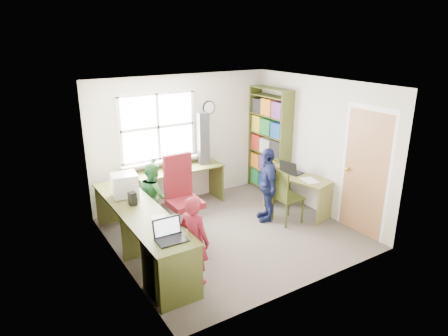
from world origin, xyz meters
name	(u,v)px	position (x,y,z in m)	size (l,w,h in m)	color
room	(230,160)	(0.01, 0.10, 1.22)	(3.64, 3.44, 2.44)	#474038
l_desk	(164,236)	(-1.31, -0.28, 0.46)	(2.38, 2.95, 0.75)	#4B5120
right_desk	(298,186)	(1.46, 0.08, 0.49)	(0.81, 1.27, 0.68)	olive
bookshelf	(269,143)	(1.65, 1.19, 1.00)	(0.30, 1.02, 2.10)	#4B5120
swivel_chair	(183,200)	(-0.65, 0.47, 0.55)	(0.60, 0.60, 1.29)	black
wooden_chair	(285,195)	(0.97, -0.15, 0.52)	(0.42, 0.42, 0.96)	#2F3712
crt_monitor	(125,185)	(-1.50, 0.66, 0.93)	(0.41, 0.37, 0.36)	silver
laptop_left	(170,234)	(-1.49, -0.90, 0.81)	(0.37, 0.31, 0.25)	black
laptop_right	(290,170)	(1.43, 0.28, 0.74)	(0.38, 0.42, 0.25)	black
speaker_a	(133,199)	(-1.52, 0.29, 0.85)	(0.11, 0.11, 0.20)	black
speaker_b	(120,187)	(-1.51, 0.85, 0.85)	(0.12, 0.12, 0.19)	black
cd_tower	(203,139)	(0.28, 1.43, 1.24)	(0.22, 0.20, 0.97)	black
game_box	(278,166)	(1.44, 0.65, 0.71)	(0.40, 0.40, 0.06)	red
paper_a	(160,219)	(-1.38, -0.35, 0.75)	(0.25, 0.32, 0.00)	silver
paper_b	(310,180)	(1.48, -0.17, 0.68)	(0.29, 0.36, 0.00)	silver
potted_plant	(152,165)	(-0.73, 1.46, 0.89)	(0.15, 0.12, 0.27)	#28652D
person_red	(194,240)	(-1.13, -0.84, 0.60)	(0.44, 0.29, 1.20)	maroon
person_green	(154,196)	(-0.99, 0.82, 0.57)	(0.56, 0.43, 1.15)	#30742E
person_navy	(267,185)	(0.79, 0.12, 0.65)	(0.76, 0.31, 1.29)	#151C43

